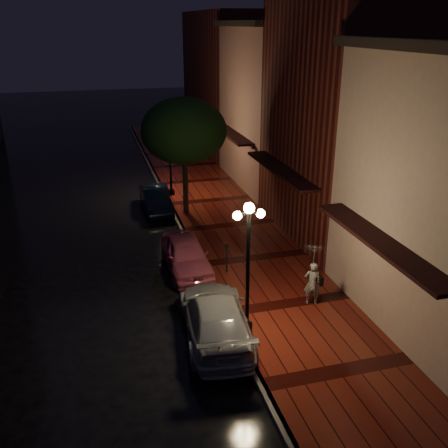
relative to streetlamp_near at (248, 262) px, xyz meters
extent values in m
plane|color=black|center=(-0.35, 5.00, -2.60)|extent=(120.00, 120.00, 0.00)
cube|color=#49110D|center=(1.90, 5.00, -2.53)|extent=(4.50, 60.00, 0.15)
cube|color=#595451|center=(-0.35, 5.00, -2.53)|extent=(0.25, 60.00, 0.15)
cube|color=#511914|center=(6.65, 7.00, 2.90)|extent=(5.00, 8.00, 11.00)
cube|color=#8C5951|center=(6.65, 15.00, 1.90)|extent=(5.00, 8.00, 9.00)
cube|color=#511914|center=(6.65, 25.00, 2.40)|extent=(5.00, 12.00, 10.00)
cylinder|color=black|center=(0.00, 0.00, -0.45)|extent=(0.12, 0.12, 4.00)
cylinder|color=black|center=(0.00, 0.00, -2.30)|extent=(0.36, 0.36, 0.30)
cube|color=black|center=(0.00, 0.00, 1.55)|extent=(0.70, 0.08, 0.08)
sphere|color=#F3CE91|center=(0.00, 0.00, 1.70)|extent=(0.32, 0.32, 0.32)
sphere|color=#F3CE91|center=(-0.35, 0.00, 1.50)|extent=(0.26, 0.26, 0.26)
sphere|color=#F3CE91|center=(0.35, 0.00, 1.50)|extent=(0.26, 0.26, 0.26)
cylinder|color=black|center=(0.00, 14.00, -0.45)|extent=(0.12, 0.12, 4.00)
cylinder|color=black|center=(0.00, 14.00, -2.30)|extent=(0.36, 0.36, 0.30)
cube|color=black|center=(0.00, 14.00, 1.55)|extent=(0.70, 0.08, 0.08)
sphere|color=#F3CE91|center=(0.00, 14.00, 1.70)|extent=(0.32, 0.32, 0.32)
sphere|color=#F3CE91|center=(-0.35, 14.00, 1.50)|extent=(0.26, 0.26, 0.26)
sphere|color=#F3CE91|center=(0.35, 14.00, 1.50)|extent=(0.26, 0.26, 0.26)
cylinder|color=black|center=(0.25, 11.00, -0.85)|extent=(0.28, 0.28, 3.20)
ellipsoid|color=black|center=(0.25, 11.00, 1.75)|extent=(4.16, 4.16, 3.20)
sphere|color=black|center=(0.95, 11.60, 1.15)|extent=(1.80, 1.80, 1.80)
sphere|color=black|center=(-0.35, 10.30, 1.25)|extent=(1.80, 1.80, 1.80)
imported|color=#C14F6B|center=(-0.95, 4.94, -1.92)|extent=(1.67, 4.00, 1.35)
imported|color=black|center=(-1.14, 12.13, -1.98)|extent=(1.39, 3.80, 1.24)
imported|color=#9F9FA6|center=(-0.95, 0.22, -1.90)|extent=(2.47, 5.03, 1.41)
imported|color=silver|center=(2.67, 1.06, -1.67)|extent=(0.66, 0.55, 1.56)
imported|color=silver|center=(2.67, 1.06, -0.68)|extent=(0.91, 0.92, 0.83)
cylinder|color=black|center=(2.67, 1.06, -1.31)|extent=(0.02, 0.02, 1.25)
cube|color=black|center=(2.93, 1.01, -1.57)|extent=(0.12, 0.29, 0.31)
cylinder|color=black|center=(0.48, 4.06, -1.95)|extent=(0.05, 0.05, 1.00)
cube|color=black|center=(0.48, 4.06, -1.36)|extent=(0.13, 0.11, 0.20)
camera|label=1|loc=(-4.18, -12.63, 6.58)|focal=40.00mm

